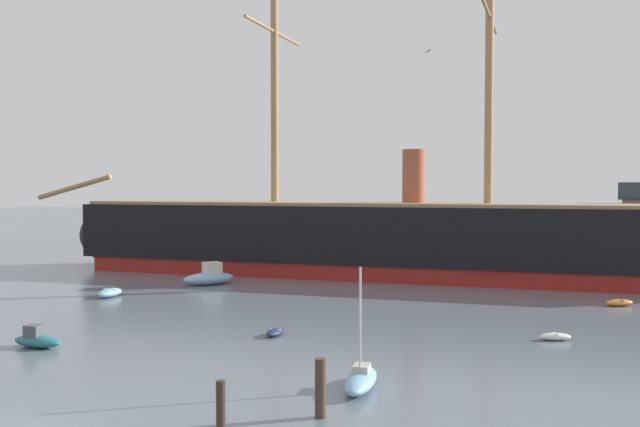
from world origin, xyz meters
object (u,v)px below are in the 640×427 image
tall_ship (376,238)px  sailboat_foreground_right (361,379)px  dinghy_alongside_stern (619,303)px  mooring_piling_left_pair (221,407)px  motorboat_foreground_left (37,340)px  sailboat_far_left (189,256)px  dinghy_mid_right (555,337)px  motorboat_alongside_bow (209,277)px  dinghy_near_centre (275,332)px  seagull_in_flight (427,52)px  dinghy_mid_left (110,293)px  mooring_piling_nearest (320,388)px

tall_ship → sailboat_foreground_right: 39.32m
dinghy_alongside_stern → mooring_piling_left_pair: size_ratio=1.18×
motorboat_foreground_left → sailboat_far_left: size_ratio=0.48×
dinghy_mid_right → mooring_piling_left_pair: mooring_piling_left_pair is taller
tall_ship → dinghy_mid_right: size_ratio=36.61×
tall_ship → sailboat_far_left: bearing=169.2°
motorboat_alongside_bow → sailboat_far_left: (-13.11, 16.18, -0.17)m
dinghy_near_centre → seagull_in_flight: (5.34, 14.02, 18.52)m
tall_ship → dinghy_mid_left: bearing=-126.5°
dinghy_near_centre → dinghy_mid_left: bearing=157.1°
tall_ship → motorboat_foreground_left: 37.52m
sailboat_far_left → mooring_piling_nearest: bearing=-51.2°
motorboat_foreground_left → dinghy_near_centre: 13.35m
dinghy_mid_right → mooring_piling_left_pair: 23.37m
dinghy_alongside_stern → dinghy_near_centre: bearing=-133.1°
dinghy_near_centre → dinghy_mid_left: dinghy_mid_left is taller
seagull_in_flight → sailboat_far_left: bearing=150.2°
dinghy_mid_right → sailboat_far_left: 52.22m
seagull_in_flight → sailboat_foreground_right: bearing=-81.7°
tall_ship → seagull_in_flight: size_ratio=68.35×
mooring_piling_left_pair → sailboat_far_left: bearing=125.1°
tall_ship → motorboat_alongside_bow: 16.74m
motorboat_foreground_left → dinghy_alongside_stern: 40.32m
dinghy_mid_left → dinghy_mid_right: bearing=-4.2°
sailboat_foreground_right → mooring_piling_left_pair: size_ratio=2.80×
tall_ship → dinghy_alongside_stern: size_ratio=31.81×
dinghy_alongside_stern → seagull_in_flight: size_ratio=2.15×
dinghy_mid_left → seagull_in_flight: (24.33, 6.01, 18.40)m
tall_ship → motorboat_foreground_left: tall_ship is taller
sailboat_foreground_right → dinghy_alongside_stern: bearing=70.7°
dinghy_near_centre → dinghy_mid_left: (-18.99, 8.01, 0.12)m
seagull_in_flight → mooring_piling_left_pair: bearing=-88.7°
tall_ship → seagull_in_flight: tall_ship is taller
mooring_piling_left_pair → dinghy_alongside_stern: bearing=70.6°
dinghy_alongside_stern → seagull_in_flight: (-13.19, -5.75, 18.49)m
motorboat_alongside_bow → seagull_in_flight: seagull_in_flight is taller
dinghy_near_centre → dinghy_mid_right: 16.37m
motorboat_foreground_left → motorboat_alongside_bow: size_ratio=0.60×
motorboat_alongside_bow → mooring_piling_nearest: mooring_piling_nearest is taller
dinghy_mid_left → mooring_piling_nearest: (27.56, -20.78, 0.81)m
dinghy_alongside_stern → seagull_in_flight: 23.43m
dinghy_near_centre → dinghy_alongside_stern: size_ratio=0.85×
motorboat_alongside_bow → seagull_in_flight: size_ratio=4.74×
sailboat_foreground_right → motorboat_alongside_bow: 35.37m
sailboat_foreground_right → motorboat_alongside_bow: bearing=133.2°
sailboat_far_left → mooring_piling_left_pair: size_ratio=3.26×
motorboat_foreground_left → mooring_piling_nearest: (19.23, -4.74, 0.72)m
dinghy_near_centre → dinghy_mid_right: bearing=19.5°
mooring_piling_left_pair → tall_ship: bearing=102.3°
sailboat_foreground_right → dinghy_mid_left: size_ratio=1.77×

